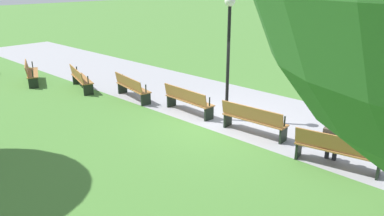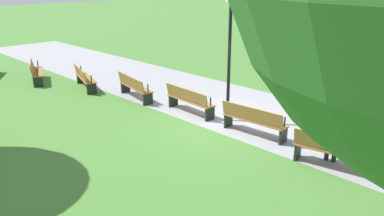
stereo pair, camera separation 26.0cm
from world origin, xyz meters
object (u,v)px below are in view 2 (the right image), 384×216
at_px(bench_2, 84,77).
at_px(bench_4, 189,100).
at_px(bench_1, 36,71).
at_px(lamp_post, 230,36).
at_px(bench_3, 134,86).
at_px(person_seated, 330,141).
at_px(bench_6, 336,151).
at_px(bench_5, 253,120).

height_order(bench_2, bench_4, same).
bearing_deg(bench_1, lamp_post, 38.81).
bearing_deg(bench_3, person_seated, 11.23).
relative_size(bench_2, person_seated, 1.68).
bearing_deg(bench_2, person_seated, 21.52).
bearing_deg(bench_1, bench_4, 38.19).
relative_size(bench_1, bench_2, 0.98).
distance_m(bench_6, person_seated, 0.30).
bearing_deg(bench_5, bench_2, -176.57).
bearing_deg(bench_2, bench_5, 24.31).
bearing_deg(bench_2, bench_4, 27.77).
distance_m(bench_3, bench_6, 7.80).
bearing_deg(lamp_post, bench_4, -162.01).
distance_m(bench_5, bench_6, 2.61).
relative_size(bench_1, bench_5, 1.00).
distance_m(bench_1, bench_4, 7.79).
xyz_separation_m(bench_5, lamp_post, (-1.31, 0.42, 2.20)).
distance_m(bench_3, person_seated, 7.57).
bearing_deg(bench_6, bench_1, 176.48).
bearing_deg(bench_4, lamp_post, 21.47).
bearing_deg(bench_5, lamp_post, 158.53).
bearing_deg(person_seated, bench_2, 173.69).
xyz_separation_m(bench_3, bench_5, (5.20, 0.31, 0.00)).
distance_m(bench_1, bench_6, 12.87).
bearing_deg(lamp_post, bench_6, -10.72).
relative_size(person_seated, lamp_post, 0.31).
distance_m(bench_5, lamp_post, 2.60).
bearing_deg(bench_5, bench_6, -10.39).
relative_size(bench_2, bench_4, 1.01).
bearing_deg(person_seated, bench_4, 167.15).
bearing_deg(bench_2, bench_3, 31.23).
bearing_deg(bench_6, bench_3, 169.56).
height_order(bench_4, person_seated, person_seated).
bearing_deg(person_seated, bench_6, -34.73).
bearing_deg(bench_4, bench_3, -169.61).
bearing_deg(bench_5, bench_1, -173.11).
distance_m(bench_1, lamp_post, 9.42).
xyz_separation_m(bench_2, lamp_post, (6.43, 1.36, 2.20)).
bearing_deg(bench_5, bench_3, 179.98).
height_order(bench_4, lamp_post, lamp_post).
relative_size(bench_3, bench_5, 1.01).
bearing_deg(bench_3, lamp_post, 21.16).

